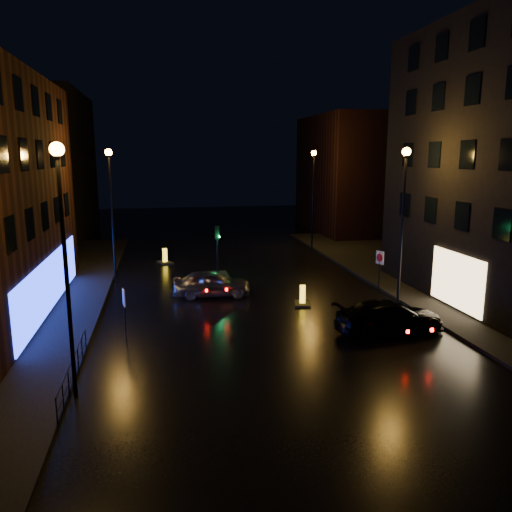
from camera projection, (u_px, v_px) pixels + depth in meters
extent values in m
plane|color=black|center=(286.00, 357.00, 20.11)|extent=(120.00, 120.00, 0.00)
cube|color=black|center=(477.00, 287.00, 30.37)|extent=(12.00, 44.00, 0.15)
cube|color=black|center=(44.00, 165.00, 49.49)|extent=(8.00, 16.00, 14.00)
cube|color=black|center=(351.00, 174.00, 52.48)|extent=(8.00, 14.00, 12.00)
cylinder|color=black|center=(67.00, 282.00, 15.97)|extent=(0.14, 0.14, 8.00)
cylinder|color=black|center=(57.00, 154.00, 15.17)|extent=(0.20, 0.20, 0.25)
sphere|color=orange|center=(57.00, 149.00, 15.14)|extent=(0.44, 0.44, 0.44)
cylinder|color=black|center=(112.00, 220.00, 31.37)|extent=(0.14, 0.14, 8.00)
cylinder|color=black|center=(109.00, 155.00, 30.58)|extent=(0.20, 0.20, 0.25)
sphere|color=orange|center=(108.00, 152.00, 30.55)|extent=(0.44, 0.44, 0.44)
cylinder|color=black|center=(402.00, 231.00, 26.53)|extent=(0.14, 0.14, 8.00)
cylinder|color=black|center=(406.00, 155.00, 25.73)|extent=(0.20, 0.20, 0.25)
sphere|color=orange|center=(406.00, 152.00, 25.70)|extent=(0.44, 0.44, 0.44)
cylinder|color=black|center=(313.00, 203.00, 41.93)|extent=(0.14, 0.14, 8.00)
cylinder|color=black|center=(314.00, 155.00, 41.14)|extent=(0.20, 0.20, 0.25)
sphere|color=orange|center=(314.00, 153.00, 41.11)|extent=(0.44, 0.44, 0.44)
cube|color=black|center=(218.00, 276.00, 33.36)|extent=(1.40, 2.40, 0.12)
cylinder|color=black|center=(217.00, 256.00, 33.10)|extent=(0.12, 0.12, 2.80)
cube|color=black|center=(217.00, 232.00, 32.78)|extent=(0.28, 0.22, 0.90)
cylinder|color=#0CFF59|center=(219.00, 236.00, 32.86)|extent=(0.05, 0.18, 0.18)
cylinder|color=black|center=(73.00, 359.00, 17.49)|extent=(0.05, 6.00, 0.05)
cylinder|color=black|center=(74.00, 371.00, 17.59)|extent=(0.04, 6.00, 0.04)
cylinder|color=black|center=(57.00, 413.00, 14.70)|extent=(0.04, 0.04, 1.00)
cylinder|color=black|center=(74.00, 371.00, 17.59)|extent=(0.04, 0.04, 1.00)
cylinder|color=black|center=(86.00, 341.00, 20.47)|extent=(0.04, 0.04, 1.00)
imported|color=#A8ACB0|center=(212.00, 283.00, 28.61)|extent=(4.52, 2.04, 1.50)
imported|color=black|center=(390.00, 317.00, 22.70)|extent=(5.31, 2.68, 1.48)
cube|color=black|center=(302.00, 304.00, 27.09)|extent=(1.09, 1.40, 0.10)
cube|color=yellow|center=(303.00, 295.00, 26.99)|extent=(0.32, 0.25, 1.03)
cube|color=black|center=(303.00, 295.00, 26.99)|extent=(0.31, 0.09, 0.62)
cube|color=black|center=(165.00, 262.00, 37.53)|extent=(1.27, 1.51, 0.11)
cube|color=yellow|center=(165.00, 255.00, 37.42)|extent=(0.35, 0.29, 1.07)
cube|color=black|center=(165.00, 255.00, 37.42)|extent=(0.31, 0.14, 0.64)
cylinder|color=black|center=(125.00, 315.00, 21.95)|extent=(0.06, 0.06, 2.15)
cube|color=white|center=(124.00, 298.00, 21.80)|extent=(0.16, 0.54, 0.73)
cylinder|color=#B20C0C|center=(125.00, 298.00, 21.81)|extent=(0.11, 0.42, 0.43)
cylinder|color=black|center=(379.00, 272.00, 29.72)|extent=(0.06, 0.06, 2.33)
cube|color=white|center=(380.00, 258.00, 29.55)|extent=(0.27, 0.56, 0.80)
cylinder|color=#B20C0C|center=(380.00, 258.00, 29.54)|extent=(0.20, 0.44, 0.47)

